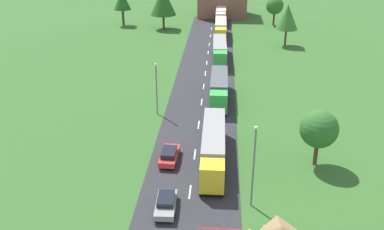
# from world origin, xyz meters

# --- Properties ---
(road) EXTENTS (10.00, 140.00, 0.06)m
(road) POSITION_xyz_m (0.00, 24.50, 0.03)
(road) COLOR #2B2B30
(road) RESTS_ON ground
(lane_marking_centre) EXTENTS (0.16, 121.23, 0.01)m
(lane_marking_centre) POSITION_xyz_m (0.00, 21.64, 0.07)
(lane_marking_centre) COLOR white
(lane_marking_centre) RESTS_ON road
(truck_lead) EXTENTS (2.57, 14.30, 3.50)m
(truck_lead) POSITION_xyz_m (2.15, 16.82, 2.09)
(truck_lead) COLOR yellow
(truck_lead) RESTS_ON road
(truck_second) EXTENTS (2.52, 12.38, 3.50)m
(truck_second) POSITION_xyz_m (2.52, 34.82, 2.09)
(truck_second) COLOR green
(truck_second) RESTS_ON road
(truck_third) EXTENTS (2.80, 14.11, 3.44)m
(truck_third) POSITION_xyz_m (2.36, 54.72, 2.08)
(truck_third) COLOR green
(truck_third) RESTS_ON road
(truck_fourth) EXTENTS (2.58, 12.54, 3.63)m
(truck_fourth) POSITION_xyz_m (2.36, 71.92, 2.13)
(truck_fourth) COLOR yellow
(truck_fourth) RESTS_ON road
(truck_fifth) EXTENTS (2.69, 14.24, 3.64)m
(truck_fifth) POSITION_xyz_m (2.29, 88.04, 2.17)
(truck_fifth) COLOR white
(truck_fifth) RESTS_ON road
(car_lead) EXTENTS (1.94, 4.39, 1.38)m
(car_lead) POSITION_xyz_m (-2.03, 7.51, 0.80)
(car_lead) COLOR gray
(car_lead) RESTS_ON road
(car_second) EXTENTS (2.03, 4.66, 1.48)m
(car_second) POSITION_xyz_m (-2.77, 16.49, 0.84)
(car_second) COLOR red
(car_second) RESTS_ON road
(lamppost_lead) EXTENTS (0.36, 0.36, 8.50)m
(lamppost_lead) POSITION_xyz_m (6.02, 8.84, 4.73)
(lamppost_lead) COLOR slate
(lamppost_lead) RESTS_ON ground
(lamppost_second) EXTENTS (0.36, 0.36, 7.43)m
(lamppost_second) POSITION_xyz_m (-5.99, 29.26, 4.19)
(lamppost_second) COLOR slate
(lamppost_second) RESTS_ON ground
(tree_oak) EXTENTS (4.67, 4.67, 8.68)m
(tree_oak) POSITION_xyz_m (16.18, 66.35, 6.09)
(tree_oak) COLOR #513823
(tree_oak) RESTS_ON ground
(tree_birch) EXTENTS (4.32, 4.32, 7.02)m
(tree_birch) POSITION_xyz_m (15.63, 85.66, 4.83)
(tree_birch) COLOR #513823
(tree_birch) RESTS_ON ground
(tree_maple) EXTENTS (4.28, 4.28, 8.68)m
(tree_maple) POSITION_xyz_m (-22.33, 82.68, 6.25)
(tree_maple) COLOR #513823
(tree_maple) RESTS_ON ground
(tree_pine) EXTENTS (6.18, 6.18, 10.22)m
(tree_pine) POSITION_xyz_m (-11.65, 79.56, 6.81)
(tree_pine) COLOR #513823
(tree_pine) RESTS_ON ground
(tree_elm) EXTENTS (4.19, 4.19, 6.52)m
(tree_elm) POSITION_xyz_m (13.51, 17.02, 4.40)
(tree_elm) COLOR #513823
(tree_elm) RESTS_ON ground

